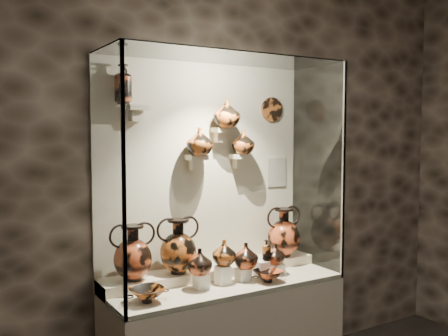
# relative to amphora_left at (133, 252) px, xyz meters

# --- Properties ---
(wall_back) EXTENTS (5.00, 0.02, 3.20)m
(wall_back) POSITION_rel_amphora_left_xyz_m (0.63, 0.18, 0.51)
(wall_back) COLOR black
(wall_back) RESTS_ON ground
(front_tier) EXTENTS (1.68, 0.58, 0.03)m
(front_tier) POSITION_rel_amphora_left_xyz_m (0.63, -0.14, -0.27)
(front_tier) COLOR beige
(front_tier) RESTS_ON plinth
(rear_tier) EXTENTS (1.70, 0.25, 0.10)m
(rear_tier) POSITION_rel_amphora_left_xyz_m (0.63, 0.03, -0.24)
(rear_tier) COLOR beige
(rear_tier) RESTS_ON plinth
(back_panel) EXTENTS (1.70, 0.03, 1.60)m
(back_panel) POSITION_rel_amphora_left_xyz_m (0.63, 0.17, 0.51)
(back_panel) COLOR beige
(back_panel) RESTS_ON plinth
(glass_front) EXTENTS (1.70, 0.01, 1.60)m
(glass_front) POSITION_rel_amphora_left_xyz_m (0.63, -0.44, 0.51)
(glass_front) COLOR white
(glass_front) RESTS_ON plinth
(glass_left) EXTENTS (0.01, 0.60, 1.60)m
(glass_left) POSITION_rel_amphora_left_xyz_m (-0.22, -0.14, 0.51)
(glass_left) COLOR white
(glass_left) RESTS_ON plinth
(glass_right) EXTENTS (0.01, 0.60, 1.60)m
(glass_right) POSITION_rel_amphora_left_xyz_m (1.48, -0.14, 0.51)
(glass_right) COLOR white
(glass_right) RESTS_ON plinth
(glass_top) EXTENTS (1.70, 0.60, 0.01)m
(glass_top) POSITION_rel_amphora_left_xyz_m (0.63, -0.14, 1.31)
(glass_top) COLOR white
(glass_top) RESTS_ON back_panel
(frame_post_left) EXTENTS (0.02, 0.02, 1.60)m
(frame_post_left) POSITION_rel_amphora_left_xyz_m (-0.21, -0.43, 0.51)
(frame_post_left) COLOR gray
(frame_post_left) RESTS_ON plinth
(frame_post_right) EXTENTS (0.02, 0.02, 1.60)m
(frame_post_right) POSITION_rel_amphora_left_xyz_m (1.47, -0.43, 0.51)
(frame_post_right) COLOR gray
(frame_post_right) RESTS_ON plinth
(pedestal_a) EXTENTS (0.09, 0.09, 0.10)m
(pedestal_a) POSITION_rel_amphora_left_xyz_m (0.41, -0.19, -0.21)
(pedestal_a) COLOR silver
(pedestal_a) RESTS_ON front_tier
(pedestal_b) EXTENTS (0.09, 0.09, 0.13)m
(pedestal_b) POSITION_rel_amphora_left_xyz_m (0.58, -0.19, -0.19)
(pedestal_b) COLOR silver
(pedestal_b) RESTS_ON front_tier
(pedestal_c) EXTENTS (0.09, 0.09, 0.09)m
(pedestal_c) POSITION_rel_amphora_left_xyz_m (0.75, -0.19, -0.21)
(pedestal_c) COLOR silver
(pedestal_c) RESTS_ON front_tier
(pedestal_d) EXTENTS (0.09, 0.09, 0.12)m
(pedestal_d) POSITION_rel_amphora_left_xyz_m (0.91, -0.19, -0.20)
(pedestal_d) COLOR silver
(pedestal_d) RESTS_ON front_tier
(pedestal_e) EXTENTS (0.09, 0.09, 0.08)m
(pedestal_e) POSITION_rel_amphora_left_xyz_m (1.05, -0.19, -0.22)
(pedestal_e) COLOR silver
(pedestal_e) RESTS_ON front_tier
(bracket_ul) EXTENTS (0.14, 0.12, 0.04)m
(bracket_ul) POSITION_rel_amphora_left_xyz_m (0.08, 0.10, 0.96)
(bracket_ul) COLOR beige
(bracket_ul) RESTS_ON back_panel
(bracket_ca) EXTENTS (0.14, 0.12, 0.04)m
(bracket_ca) POSITION_rel_amphora_left_xyz_m (0.53, 0.10, 0.61)
(bracket_ca) COLOR beige
(bracket_ca) RESTS_ON back_panel
(bracket_cb) EXTENTS (0.10, 0.12, 0.04)m
(bracket_cb) POSITION_rel_amphora_left_xyz_m (0.73, 0.10, 0.81)
(bracket_cb) COLOR beige
(bracket_cb) RESTS_ON back_panel
(bracket_cc) EXTENTS (0.14, 0.12, 0.04)m
(bracket_cc) POSITION_rel_amphora_left_xyz_m (0.91, 0.10, 0.61)
(bracket_cc) COLOR beige
(bracket_cc) RESTS_ON back_panel
(amphora_left) EXTENTS (0.38, 0.38, 0.37)m
(amphora_left) POSITION_rel_amphora_left_xyz_m (0.00, 0.00, 0.00)
(amphora_left) COLOR #B14621
(amphora_left) RESTS_ON rear_tier
(amphora_mid) EXTENTS (0.40, 0.40, 0.39)m
(amphora_mid) POSITION_rel_amphora_left_xyz_m (0.33, -0.00, 0.01)
(amphora_mid) COLOR #A24F1C
(amphora_mid) RESTS_ON rear_tier
(amphora_right) EXTENTS (0.38, 0.38, 0.39)m
(amphora_right) POSITION_rel_amphora_left_xyz_m (1.25, -0.01, 0.01)
(amphora_right) COLOR #B14621
(amphora_right) RESTS_ON rear_tier
(jug_a) EXTENTS (0.21, 0.21, 0.18)m
(jug_a) POSITION_rel_amphora_left_xyz_m (0.39, -0.21, -0.07)
(jug_a) COLOR #B14621
(jug_a) RESTS_ON pedestal_a
(jug_b) EXTENTS (0.20, 0.20, 0.18)m
(jug_b) POSITION_rel_amphora_left_xyz_m (0.60, -0.18, -0.04)
(jug_b) COLOR #A24F1C
(jug_b) RESTS_ON pedestal_b
(jug_c) EXTENTS (0.20, 0.20, 0.18)m
(jug_c) POSITION_rel_amphora_left_xyz_m (0.76, -0.21, -0.08)
(jug_c) COLOR #B14621
(jug_c) RESTS_ON pedestal_c
(jug_e) EXTENTS (0.16, 0.16, 0.15)m
(jug_e) POSITION_rel_amphora_left_xyz_m (1.03, -0.20, -0.10)
(jug_e) COLOR #B14621
(jug_e) RESTS_ON pedestal_e
(lekythos_small) EXTENTS (0.08, 0.08, 0.17)m
(lekythos_small) POSITION_rel_amphora_left_xyz_m (0.94, -0.20, -0.05)
(lekythos_small) COLOR #A24F1C
(lekythos_small) RESTS_ON pedestal_d
(kylix_left) EXTENTS (0.32, 0.28, 0.11)m
(kylix_left) POSITION_rel_amphora_left_xyz_m (-0.01, -0.26, -0.20)
(kylix_left) COLOR #A24F1C
(kylix_left) RESTS_ON front_tier
(kylix_right) EXTENTS (0.29, 0.26, 0.10)m
(kylix_right) POSITION_rel_amphora_left_xyz_m (0.88, -0.31, -0.21)
(kylix_right) COLOR #B14621
(kylix_right) RESTS_ON front_tier
(lekythos_tall) EXTENTS (0.15, 0.15, 0.30)m
(lekythos_tall) POSITION_rel_amphora_left_xyz_m (-0.02, 0.09, 1.13)
(lekythos_tall) COLOR #B14621
(lekythos_tall) RESTS_ON bracket_ul
(ovoid_vase_a) EXTENTS (0.22, 0.22, 0.20)m
(ovoid_vase_a) POSITION_rel_amphora_left_xyz_m (0.53, 0.05, 0.73)
(ovoid_vase_a) COLOR #A24F1C
(ovoid_vase_a) RESTS_ON bracket_ca
(ovoid_vase_b) EXTENTS (0.21, 0.21, 0.21)m
(ovoid_vase_b) POSITION_rel_amphora_left_xyz_m (0.76, 0.05, 0.93)
(ovoid_vase_b) COLOR #A24F1C
(ovoid_vase_b) RESTS_ON bracket_cb
(ovoid_vase_c) EXTENTS (0.21, 0.21, 0.18)m
(ovoid_vase_c) POSITION_rel_amphora_left_xyz_m (0.91, 0.06, 0.72)
(ovoid_vase_c) COLOR #A24F1C
(ovoid_vase_c) RESTS_ON bracket_cc
(wall_plate) EXTENTS (0.20, 0.02, 0.20)m
(wall_plate) POSITION_rel_amphora_left_xyz_m (1.24, 0.15, 0.98)
(wall_plate) COLOR #9F501F
(wall_plate) RESTS_ON back_panel
(info_placard) EXTENTS (0.18, 0.01, 0.23)m
(info_placard) POSITION_rel_amphora_left_xyz_m (1.30, 0.15, 0.47)
(info_placard) COLOR beige
(info_placard) RESTS_ON back_panel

